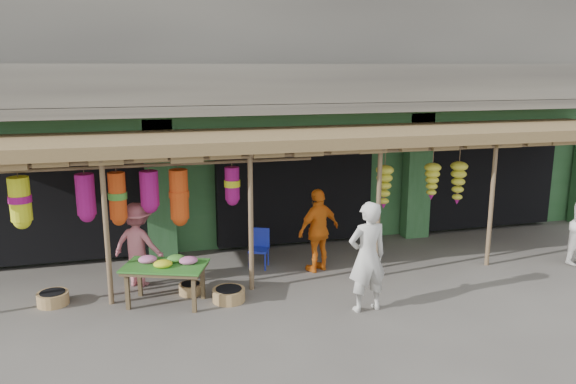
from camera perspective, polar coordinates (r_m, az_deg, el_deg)
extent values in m
plane|color=#514C47|center=(11.17, 3.75, -8.66)|extent=(80.00, 80.00, 0.00)
cube|color=gray|center=(15.25, -2.29, 16.20)|extent=(16.00, 6.00, 4.00)
cube|color=#2D6033|center=(15.58, -2.30, 3.20)|extent=(16.00, 5.70, 3.00)
cube|color=gray|center=(12.01, 1.41, 8.57)|extent=(16.00, 0.90, 0.22)
cube|color=gray|center=(11.60, 1.99, 10.90)|extent=(16.00, 0.10, 0.80)
cube|color=#2D6033|center=(12.42, 0.87, 7.09)|extent=(16.00, 0.35, 0.35)
cube|color=yellow|center=(11.98, -22.79, 5.42)|extent=(1.70, 0.06, 0.55)
cube|color=#B21414|center=(11.94, -22.81, 5.40)|extent=(1.30, 0.02, 0.30)
cube|color=black|center=(13.21, -21.72, -0.07)|extent=(3.60, 2.00, 2.50)
cube|color=black|center=(13.55, -0.26, 1.14)|extent=(3.60, 2.00, 2.50)
cube|color=black|center=(15.58, 17.82, 2.04)|extent=(3.60, 2.00, 2.50)
cube|color=#2D6033|center=(12.16, -12.87, 0.21)|extent=(0.60, 0.35, 3.00)
cube|color=#2D6033|center=(13.74, 12.97, 1.61)|extent=(0.60, 0.35, 3.00)
cylinder|color=brown|center=(10.03, -17.96, -3.90)|extent=(0.09, 0.09, 2.60)
cylinder|color=brown|center=(10.20, -3.79, -3.04)|extent=(0.09, 0.09, 2.60)
cylinder|color=brown|center=(10.94, 9.15, -2.08)|extent=(0.09, 0.09, 2.60)
cylinder|color=brown|center=(12.17, 19.96, -1.20)|extent=(0.09, 0.09, 2.60)
cylinder|color=brown|center=(10.25, 2.99, 3.93)|extent=(12.90, 0.08, 0.08)
cylinder|color=brown|center=(10.18, -12.64, 2.72)|extent=(5.50, 0.06, 0.06)
cube|color=brown|center=(11.34, 2.47, 5.69)|extent=(14.00, 2.70, 0.22)
cube|color=brown|center=(10.04, -15.98, -9.77)|extent=(0.09, 0.09, 0.62)
cube|color=brown|center=(9.68, -9.53, -10.29)|extent=(0.09, 0.09, 0.62)
cube|color=brown|center=(10.54, -14.82, -8.61)|extent=(0.09, 0.09, 0.62)
cube|color=brown|center=(10.20, -8.66, -9.05)|extent=(0.09, 0.09, 0.62)
cube|color=brown|center=(9.97, -12.38, -7.58)|extent=(1.53, 1.20, 0.06)
cube|color=#26661E|center=(9.96, -12.40, -7.32)|extent=(1.59, 1.26, 0.03)
ellipsoid|color=pink|center=(10.13, -14.07, -6.66)|extent=(0.32, 0.27, 0.13)
ellipsoid|color=yellow|center=(9.85, -12.59, -7.14)|extent=(0.32, 0.27, 0.13)
ellipsoid|color=pink|center=(9.93, -10.08, -6.86)|extent=(0.32, 0.27, 0.13)
ellipsoid|color=#4A9A33|center=(10.06, -11.29, -6.64)|extent=(0.32, 0.27, 0.13)
cylinder|color=#1A28AD|center=(11.51, -3.94, -7.04)|extent=(0.03, 0.03, 0.36)
cylinder|color=#1A28AD|center=(11.44, -2.34, -7.14)|extent=(0.03, 0.03, 0.36)
cylinder|color=#1A28AD|center=(11.81, -3.58, -6.52)|extent=(0.03, 0.03, 0.36)
cylinder|color=#1A28AD|center=(11.74, -2.02, -6.61)|extent=(0.03, 0.03, 0.36)
cube|color=#1A28AD|center=(11.56, -2.98, -5.90)|extent=(0.50, 0.50, 0.05)
cube|color=#1A28AD|center=(11.66, -2.81, -4.61)|extent=(0.36, 0.19, 0.41)
cylinder|color=brown|center=(10.73, -22.77, -9.94)|extent=(0.66, 0.66, 0.22)
cylinder|color=olive|center=(10.12, -6.03, -10.36)|extent=(0.67, 0.67, 0.22)
cylinder|color=olive|center=(10.51, -9.87, -9.66)|extent=(0.54, 0.54, 0.19)
imported|color=silver|center=(9.51, 8.06, -6.53)|extent=(0.73, 0.52, 1.90)
imported|color=orange|center=(11.27, 3.13, -3.90)|extent=(1.08, 0.76, 1.70)
imported|color=#C16672|center=(10.89, -14.98, -5.18)|extent=(1.19, 1.05, 1.60)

